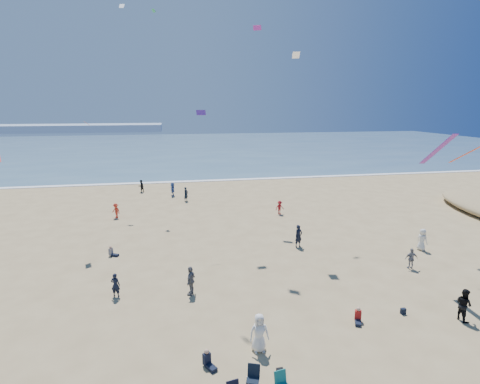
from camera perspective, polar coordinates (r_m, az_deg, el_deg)
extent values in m
cube|color=#476B84|center=(108.16, -9.74, 6.73)|extent=(220.00, 100.00, 0.06)
cube|color=white|center=(58.70, -8.68, 1.58)|extent=(220.00, 1.20, 0.08)
cube|color=#7A8EA8|center=(191.81, -28.70, 8.48)|extent=(110.00, 20.00, 3.20)
imported|color=#38579C|center=(49.61, -10.24, 0.42)|extent=(0.53, 1.64, 1.76)
imported|color=gray|center=(30.03, 24.65, -9.21)|extent=(0.95, 0.50, 1.55)
imported|color=black|center=(52.65, -14.84, 0.88)|extent=(1.04, 1.03, 1.70)
imported|color=black|center=(31.66, 8.91, -6.66)|extent=(0.81, 0.68, 1.90)
imported|color=black|center=(24.62, 30.94, -14.49)|extent=(0.78, 0.96, 1.84)
imported|color=red|center=(41.42, -18.38, -2.71)|extent=(1.13, 1.09, 1.55)
imported|color=silver|center=(19.08, 2.93, -20.64)|extent=(0.94, 0.61, 1.92)
imported|color=black|center=(46.51, -8.23, -0.34)|extent=(0.75, 0.77, 1.78)
imported|color=black|center=(24.89, -18.44, -13.30)|extent=(0.64, 0.50, 1.54)
imported|color=silver|center=(34.05, 26.00, -6.53)|extent=(0.83, 1.02, 1.81)
imported|color=maroon|center=(40.85, 6.06, -2.36)|extent=(1.06, 0.76, 1.49)
imported|color=slate|center=(24.05, -7.49, -13.23)|extent=(0.87, 1.19, 1.87)
cube|color=black|center=(18.16, 6.11, -25.70)|extent=(0.30, 0.22, 0.38)
cube|color=black|center=(24.09, 23.60, -16.30)|extent=(0.28, 0.18, 0.34)
cube|color=purple|center=(41.24, 2.64, 23.73)|extent=(0.83, 0.57, 0.47)
cube|color=#57288F|center=(31.66, -5.96, 11.95)|extent=(0.81, 0.34, 0.43)
cube|color=#2A9653|center=(46.86, -13.02, 25.33)|extent=(0.48, 0.52, 0.34)
cube|color=silver|center=(50.14, -17.58, 25.41)|extent=(0.64, 0.63, 0.53)
cube|color=#FB5016|center=(33.34, -22.32, 9.66)|extent=(0.58, 0.91, 0.30)
cube|color=white|center=(32.35, 8.53, 19.95)|extent=(0.70, 0.71, 0.45)
cube|color=#6C2594|center=(26.32, 27.89, 5.72)|extent=(0.35, 3.14, 2.21)
cube|color=#F64219|center=(32.74, 31.57, 5.18)|extent=(0.35, 2.64, 1.87)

